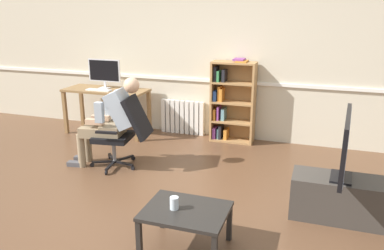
{
  "coord_description": "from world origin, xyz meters",
  "views": [
    {
      "loc": [
        1.58,
        -3.35,
        2.04
      ],
      "look_at": [
        0.15,
        0.85,
        0.7
      ],
      "focal_mm": 36.29,
      "sensor_mm": 36.0,
      "label": 1
    }
  ],
  "objects": [
    {
      "name": "person_seated",
      "position": [
        -0.99,
        0.9,
        0.65
      ],
      "size": [
        1.03,
        0.45,
        1.21
      ],
      "rotation": [
        0.0,
        0.0,
        -1.42
      ],
      "color": "#937F60",
      "rests_on": "ground_plane"
    },
    {
      "name": "office_chair",
      "position": [
        -0.81,
        0.93,
        0.52
      ],
      "size": [
        0.82,
        0.63,
        0.97
      ],
      "rotation": [
        0.0,
        0.0,
        -1.42
      ],
      "color": "black",
      "rests_on": "ground_plane"
    },
    {
      "name": "computer_mouse",
      "position": [
        -1.52,
        2.03,
        0.77
      ],
      "size": [
        0.06,
        0.1,
        0.03
      ],
      "primitive_type": "cube",
      "color": "white",
      "rests_on": "computer_desk"
    },
    {
      "name": "tv_stand",
      "position": [
        1.84,
        0.44,
        0.22
      ],
      "size": [
        0.92,
        0.41,
        0.44
      ],
      "color": "#3D3833",
      "rests_on": "ground_plane"
    },
    {
      "name": "coffee_table",
      "position": [
        0.57,
        -0.55,
        0.33
      ],
      "size": [
        0.72,
        0.56,
        0.38
      ],
      "color": "black",
      "rests_on": "ground_plane"
    },
    {
      "name": "computer_desk",
      "position": [
        -1.8,
        2.15,
        0.65
      ],
      "size": [
        1.4,
        0.56,
        0.76
      ],
      "color": "olive",
      "rests_on": "ground_plane"
    },
    {
      "name": "imac_monitor",
      "position": [
        -1.85,
        2.23,
        1.03
      ],
      "size": [
        0.58,
        0.14,
        0.48
      ],
      "color": "silver",
      "rests_on": "computer_desk"
    },
    {
      "name": "radiator",
      "position": [
        -0.59,
        2.54,
        0.28
      ],
      "size": [
        0.75,
        0.08,
        0.57
      ],
      "color": "white",
      "rests_on": "ground_plane"
    },
    {
      "name": "keyboard",
      "position": [
        -1.85,
        2.01,
        0.77
      ],
      "size": [
        0.42,
        0.12,
        0.02
      ],
      "primitive_type": "cube",
      "color": "white",
      "rests_on": "computer_desk"
    },
    {
      "name": "ground_plane",
      "position": [
        0.0,
        0.0,
        0.0
      ],
      "size": [
        18.0,
        18.0,
        0.0
      ],
      "primitive_type": "plane",
      "color": "brown"
    },
    {
      "name": "drinking_glass",
      "position": [
        0.47,
        -0.57,
        0.44
      ],
      "size": [
        0.08,
        0.08,
        0.11
      ],
      "primitive_type": "cylinder",
      "color": "silver",
      "rests_on": "coffee_table"
    },
    {
      "name": "back_wall",
      "position": [
        0.0,
        2.65,
        1.35
      ],
      "size": [
        12.0,
        0.13,
        2.7
      ],
      "color": "beige",
      "rests_on": "ground_plane"
    },
    {
      "name": "tv_screen",
      "position": [
        1.84,
        0.44,
        0.78
      ],
      "size": [
        0.22,
        1.0,
        0.65
      ],
      "rotation": [
        0.0,
        0.0,
        1.5
      ],
      "color": "black",
      "rests_on": "tv_stand"
    },
    {
      "name": "bookshelf",
      "position": [
        0.24,
        2.44,
        0.63
      ],
      "size": [
        0.68,
        0.29,
        1.31
      ],
      "color": "#AD7F4C",
      "rests_on": "ground_plane"
    }
  ]
}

